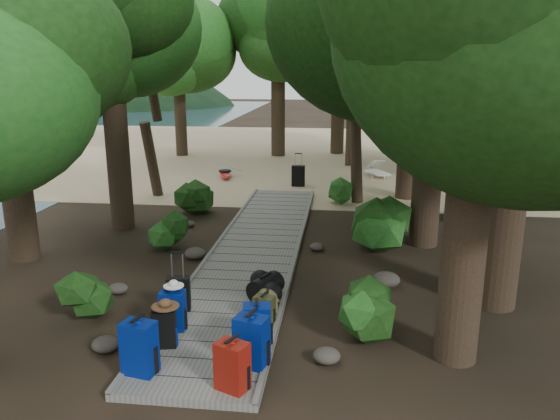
% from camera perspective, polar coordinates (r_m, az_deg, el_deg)
% --- Properties ---
extents(ground, '(120.00, 120.00, 0.00)m').
position_cam_1_polar(ground, '(11.84, -3.30, -6.05)').
color(ground, '#302318').
rests_on(ground, ground).
extents(sand_beach, '(40.00, 22.00, 0.02)m').
position_cam_1_polar(sand_beach, '(27.28, 2.56, 5.98)').
color(sand_beach, tan).
rests_on(sand_beach, ground).
extents(boardwalk, '(2.00, 12.00, 0.12)m').
position_cam_1_polar(boardwalk, '(12.74, -2.52, -4.21)').
color(boardwalk, slate).
rests_on(boardwalk, ground).
extents(backpack_left_a, '(0.50, 0.40, 0.83)m').
position_cam_1_polar(backpack_left_a, '(7.89, -14.50, -13.50)').
color(backpack_left_a, navy).
rests_on(backpack_left_a, boardwalk).
extents(backpack_left_b, '(0.40, 0.32, 0.66)m').
position_cam_1_polar(backpack_left_b, '(8.53, -12.03, -11.75)').
color(backpack_left_b, black).
rests_on(backpack_left_b, boardwalk).
extents(backpack_left_c, '(0.39, 0.29, 0.72)m').
position_cam_1_polar(backpack_left_c, '(8.99, -11.13, -10.05)').
color(backpack_left_c, navy).
rests_on(backpack_left_c, boardwalk).
extents(backpack_right_a, '(0.49, 0.43, 0.73)m').
position_cam_1_polar(backpack_right_a, '(7.36, -5.02, -15.70)').
color(backpack_right_a, maroon).
rests_on(backpack_right_a, boardwalk).
extents(backpack_right_b, '(0.52, 0.43, 0.81)m').
position_cam_1_polar(backpack_right_b, '(7.84, -3.00, -13.29)').
color(backpack_right_b, navy).
rests_on(backpack_right_b, boardwalk).
extents(backpack_right_c, '(0.45, 0.35, 0.71)m').
position_cam_1_polar(backpack_right_c, '(8.38, -2.42, -11.71)').
color(backpack_right_c, navy).
rests_on(backpack_right_c, boardwalk).
extents(backpack_right_d, '(0.38, 0.31, 0.50)m').
position_cam_1_polar(backpack_right_d, '(9.11, -1.67, -10.17)').
color(backpack_right_d, '#373818').
rests_on(backpack_right_d, boardwalk).
extents(duffel_right_khaki, '(0.41, 0.56, 0.35)m').
position_cam_1_polar(duffel_right_khaki, '(9.48, -1.31, -9.59)').
color(duffel_right_khaki, olive).
rests_on(duffel_right_khaki, boardwalk).
extents(duffel_right_black, '(0.66, 0.77, 0.41)m').
position_cam_1_polar(duffel_right_black, '(10.02, -1.52, -8.02)').
color(duffel_right_black, black).
rests_on(duffel_right_black, boardwalk).
extents(suitcase_on_boardwalk, '(0.42, 0.29, 0.60)m').
position_cam_1_polar(suitcase_on_boardwalk, '(9.65, -10.53, -8.57)').
color(suitcase_on_boardwalk, black).
rests_on(suitcase_on_boardwalk, boardwalk).
extents(lone_suitcase_on_sand, '(0.47, 0.27, 0.74)m').
position_cam_1_polar(lone_suitcase_on_sand, '(19.60, 1.92, 3.59)').
color(lone_suitcase_on_sand, black).
rests_on(lone_suitcase_on_sand, sand_beach).
extents(hat_brown, '(0.41, 0.41, 0.12)m').
position_cam_1_polar(hat_brown, '(8.33, -11.91, -9.46)').
color(hat_brown, '#51351E').
rests_on(hat_brown, backpack_left_b).
extents(hat_white, '(0.32, 0.32, 0.11)m').
position_cam_1_polar(hat_white, '(8.86, -11.06, -7.50)').
color(hat_white, silver).
rests_on(hat_white, backpack_left_c).
extents(kayak, '(1.66, 3.64, 0.36)m').
position_cam_1_polar(kayak, '(21.30, -5.77, 3.91)').
color(kayak, red).
rests_on(kayak, sand_beach).
extents(sun_lounger, '(1.25, 1.87, 0.58)m').
position_cam_1_polar(sun_lounger, '(21.54, 10.17, 4.18)').
color(sun_lounger, silver).
rests_on(sun_lounger, sand_beach).
extents(tree_right_a, '(5.30, 5.30, 8.83)m').
position_cam_1_polar(tree_right_a, '(7.75, 20.37, 15.43)').
color(tree_right_a, black).
rests_on(tree_right_a, ground).
extents(tree_right_c, '(5.64, 5.64, 9.76)m').
position_cam_1_polar(tree_right_c, '(13.12, 16.12, 17.19)').
color(tree_right_c, black).
rests_on(tree_right_c, ground).
extents(tree_right_d, '(6.12, 6.12, 11.22)m').
position_cam_1_polar(tree_right_d, '(15.18, 22.55, 19.05)').
color(tree_right_d, black).
rests_on(tree_right_d, ground).
extents(tree_right_e, '(5.43, 5.43, 9.77)m').
position_cam_1_polar(tree_right_e, '(17.92, 13.90, 16.58)').
color(tree_right_e, black).
rests_on(tree_right_e, ground).
extents(tree_right_f, '(5.23, 5.23, 9.34)m').
position_cam_1_polar(tree_right_f, '(21.09, 20.81, 15.17)').
color(tree_right_f, black).
rests_on(tree_right_f, ground).
extents(tree_left_c, '(4.98, 4.98, 8.67)m').
position_cam_1_polar(tree_left_c, '(14.65, -17.26, 14.67)').
color(tree_left_c, black).
rests_on(tree_left_c, ground).
extents(tree_back_a, '(5.46, 5.46, 9.46)m').
position_cam_1_polar(tree_back_a, '(26.11, -0.21, 15.99)').
color(tree_back_a, black).
rests_on(tree_back_a, ground).
extents(tree_back_b, '(5.19, 5.19, 9.28)m').
position_cam_1_polar(tree_back_b, '(26.99, 6.22, 15.68)').
color(tree_back_b, black).
rests_on(tree_back_b, ground).
extents(tree_back_c, '(5.32, 5.32, 9.57)m').
position_cam_1_polar(tree_back_c, '(26.40, 13.44, 15.71)').
color(tree_back_c, black).
rests_on(tree_back_c, ground).
extents(tree_back_d, '(4.76, 4.76, 7.94)m').
position_cam_1_polar(tree_back_d, '(26.60, -10.58, 14.09)').
color(tree_back_d, black).
rests_on(tree_back_d, ground).
extents(palm_right_a, '(4.90, 4.90, 8.35)m').
position_cam_1_polar(palm_right_a, '(17.28, 9.06, 14.54)').
color(palm_right_a, '#11380F').
rests_on(palm_right_a, ground).
extents(palm_right_b, '(4.63, 4.63, 8.94)m').
position_cam_1_polar(palm_right_b, '(21.87, 14.53, 15.07)').
color(palm_right_b, '#11380F').
rests_on(palm_right_b, ground).
extents(palm_right_c, '(3.87, 3.87, 6.16)m').
position_cam_1_polar(palm_right_c, '(23.83, 7.90, 11.99)').
color(palm_right_c, '#11380F').
rests_on(palm_right_c, ground).
extents(palm_left_a, '(4.68, 4.68, 7.44)m').
position_cam_1_polar(palm_left_a, '(18.30, -14.16, 12.88)').
color(palm_left_a, '#11380F').
rests_on(palm_left_a, ground).
extents(rock_left_a, '(0.42, 0.38, 0.23)m').
position_cam_1_polar(rock_left_a, '(8.95, -17.76, -13.21)').
color(rock_left_a, '#4C473F').
rests_on(rock_left_a, ground).
extents(rock_left_b, '(0.37, 0.34, 0.20)m').
position_cam_1_polar(rock_left_b, '(10.95, -16.56, -7.88)').
color(rock_left_b, '#4C473F').
rests_on(rock_left_b, ground).
extents(rock_left_c, '(0.47, 0.42, 0.26)m').
position_cam_1_polar(rock_left_c, '(12.46, -8.86, -4.48)').
color(rock_left_c, '#4C473F').
rests_on(rock_left_c, ground).
extents(rock_left_d, '(0.30, 0.27, 0.17)m').
position_cam_1_polar(rock_left_d, '(14.91, -9.48, -1.45)').
color(rock_left_d, '#4C473F').
rests_on(rock_left_d, ground).
extents(rock_right_a, '(0.41, 0.37, 0.23)m').
position_cam_1_polar(rock_right_a, '(8.28, 4.88, -14.93)').
color(rock_right_a, '#4C473F').
rests_on(rock_right_a, ground).
extents(rock_right_b, '(0.55, 0.49, 0.30)m').
position_cam_1_polar(rock_right_b, '(11.00, 11.03, -7.15)').
color(rock_right_b, '#4C473F').
rests_on(rock_right_b, ground).
extents(rock_right_c, '(0.34, 0.31, 0.19)m').
position_cam_1_polar(rock_right_c, '(12.88, 3.88, -3.86)').
color(rock_right_c, '#4C473F').
rests_on(rock_right_c, ground).
extents(shrub_left_a, '(0.97, 0.97, 0.87)m').
position_cam_1_polar(shrub_left_a, '(10.00, -20.00, -8.31)').
color(shrub_left_a, '#164C1A').
rests_on(shrub_left_a, ground).
extents(shrub_left_b, '(1.00, 1.00, 0.90)m').
position_cam_1_polar(shrub_left_b, '(13.19, -11.57, -2.07)').
color(shrub_left_b, '#164C1A').
rests_on(shrub_left_b, ground).
extents(shrub_left_c, '(1.17, 1.17, 1.05)m').
position_cam_1_polar(shrub_left_c, '(16.09, -9.26, 1.40)').
color(shrub_left_c, '#164C1A').
rests_on(shrub_left_c, ground).
extents(shrub_right_a, '(1.14, 1.14, 1.03)m').
position_cam_1_polar(shrub_right_a, '(8.84, 8.08, -10.09)').
color(shrub_right_a, '#164C1A').
rests_on(shrub_right_a, ground).
extents(shrub_right_b, '(1.40, 1.40, 1.26)m').
position_cam_1_polar(shrub_right_b, '(13.05, 10.44, -1.34)').
color(shrub_right_b, '#164C1A').
rests_on(shrub_right_b, ground).
extents(shrub_right_c, '(0.82, 0.82, 0.74)m').
position_cam_1_polar(shrub_right_c, '(17.24, 6.09, 1.88)').
color(shrub_right_c, '#164C1A').
rests_on(shrub_right_c, ground).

